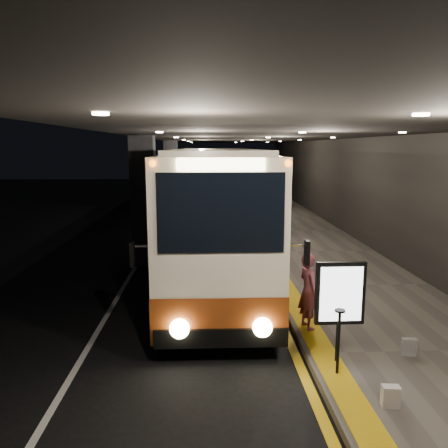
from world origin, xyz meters
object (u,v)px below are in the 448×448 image
object	(u,v)px
passenger_boarding	(308,291)
stanchion_post	(338,343)
info_sign	(340,295)
bag_polka	(409,347)
coach_main	(214,217)
coach_second	(208,184)
bag_plain	(391,396)

from	to	relation	value
passenger_boarding	stanchion_post	bearing A→B (deg)	166.22
passenger_boarding	info_sign	world-z (taller)	info_sign
info_sign	stanchion_post	world-z (taller)	info_sign
info_sign	bag_polka	bearing A→B (deg)	6.93
bag_polka	coach_main	bearing A→B (deg)	120.26
passenger_boarding	coach_second	bearing A→B (deg)	-9.69
coach_main	passenger_boarding	world-z (taller)	coach_main
bag_plain	stanchion_post	xyz separation A→B (m)	(-0.51, 0.99, 0.41)
coach_second	stanchion_post	xyz separation A→B (m)	(2.11, -20.85, -0.97)
coach_main	info_sign	distance (m)	6.64
coach_main	bag_polka	bearing A→B (deg)	-59.50
bag_polka	info_sign	size ratio (longest dim) A/B	0.17
bag_polka	passenger_boarding	bearing A→B (deg)	140.78
passenger_boarding	bag_plain	size ratio (longest dim) A/B	5.00
bag_polka	info_sign	bearing A→B (deg)	-172.15
bag_polka	stanchion_post	xyz separation A→B (m)	(-1.56, -0.63, 0.41)
coach_main	bag_polka	world-z (taller)	coach_main
coach_second	stanchion_post	size ratio (longest dim) A/B	9.84
passenger_boarding	info_sign	xyz separation A→B (m)	(0.20, -1.53, 0.44)
bag_polka	info_sign	xyz separation A→B (m)	(-1.43, -0.20, 1.11)
coach_second	bag_polka	distance (m)	20.60
coach_main	bag_plain	distance (m)	8.25
passenger_boarding	stanchion_post	distance (m)	1.98
info_sign	stanchion_post	size ratio (longest dim) A/B	1.64
coach_main	bag_plain	bearing A→B (deg)	-71.75
passenger_boarding	bag_polka	bearing A→B (deg)	-145.07
passenger_boarding	bag_polka	distance (m)	2.21
coach_second	stanchion_post	bearing A→B (deg)	-85.90
coach_main	info_sign	bearing A→B (deg)	-71.10
coach_second	bag_plain	size ratio (longest dim) A/B	34.02
passenger_boarding	bag_polka	world-z (taller)	passenger_boarding
bag_polka	info_sign	distance (m)	1.82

